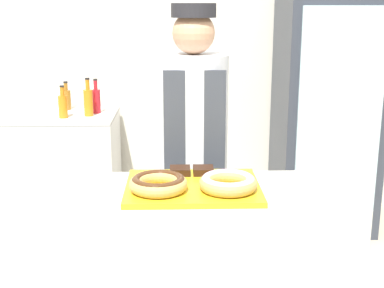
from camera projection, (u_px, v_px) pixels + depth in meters
wall_back at (184, 47)px, 4.25m from camera, size 8.00×0.06×2.70m
display_counter at (193, 284)px, 2.42m from camera, size 1.39×0.53×0.90m
serving_tray at (193, 187)px, 2.31m from camera, size 0.58×0.45×0.02m
donut_chocolate_glaze at (158, 183)px, 2.22m from camera, size 0.25×0.25×0.06m
donut_light_glaze at (228, 182)px, 2.23m from camera, size 0.25×0.25×0.06m
brownie_back_left at (180, 171)px, 2.45m from camera, size 0.09×0.09×0.03m
brownie_back_right at (203, 170)px, 2.45m from camera, size 0.09×0.09×0.03m
baker_person at (194, 154)px, 2.90m from camera, size 0.37×0.37×1.68m
beverage_fridge at (326, 110)px, 4.01m from camera, size 0.71×0.70×1.82m
chest_freezer at (46, 171)px, 4.07m from camera, size 1.08×0.64×0.89m
bottle_orange at (63, 105)px, 3.82m from camera, size 0.06×0.06×0.23m
bottle_red at (96, 100)px, 3.99m from camera, size 0.06×0.06×0.26m
bottle_orange_b at (88, 101)px, 3.88m from camera, size 0.07×0.07×0.28m
bottle_amber at (66, 99)px, 4.12m from camera, size 0.07×0.07×0.22m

